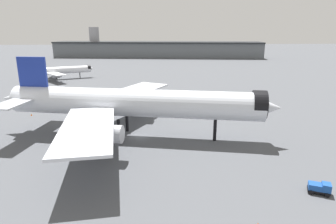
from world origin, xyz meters
The scene contains 6 objects.
ground centered at (0.00, 0.00, 0.00)m, with size 900.00×900.00×0.00m, color #4C4F54.
airliner_near_gate centered at (-1.32, 0.55, 8.09)m, with size 65.53×58.90×18.36m.
airliner_far_taxiway centered at (-42.93, 85.89, 4.48)m, with size 34.34×30.60×10.17m.
terminal_building centered at (9.54, 205.25, 7.27)m, with size 187.99×52.46×26.79m.
baggage_tug_wing centered at (28.48, -26.50, 0.97)m, with size 3.58×2.95×1.85m.
traffic_cone_near_nose centered at (-32.18, 19.82, 0.28)m, with size 0.45×0.45×0.56m, color #F2600C.
Camera 1 is at (2.40, -64.30, 24.38)m, focal length 30.88 mm.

